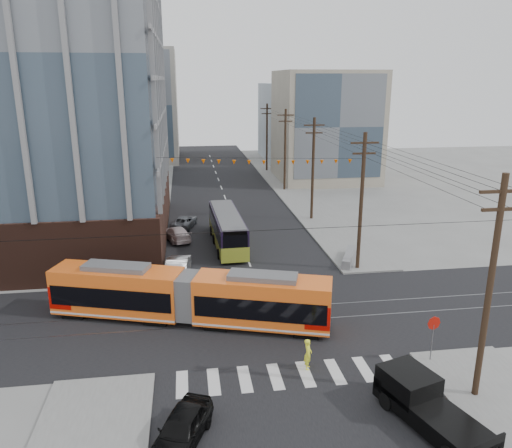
{
  "coord_description": "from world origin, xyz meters",
  "views": [
    {
      "loc": [
        -5.03,
        -25.21,
        14.86
      ],
      "look_at": [
        0.02,
        9.76,
        4.53
      ],
      "focal_mm": 35.0,
      "sensor_mm": 36.0,
      "label": 1
    }
  ],
  "objects_px": {
    "city_bus": "(227,229)",
    "black_sedan": "(182,429)",
    "pickup_truck": "(433,409)",
    "streetcar": "(189,297)"
  },
  "relations": [
    {
      "from": "city_bus",
      "to": "black_sedan",
      "type": "bearing_deg",
      "value": -101.24
    },
    {
      "from": "pickup_truck",
      "to": "black_sedan",
      "type": "relative_size",
      "value": 1.34
    },
    {
      "from": "pickup_truck",
      "to": "black_sedan",
      "type": "distance_m",
      "value": 10.93
    },
    {
      "from": "streetcar",
      "to": "black_sedan",
      "type": "relative_size",
      "value": 4.21
    },
    {
      "from": "streetcar",
      "to": "city_bus",
      "type": "distance_m",
      "value": 15.27
    },
    {
      "from": "city_bus",
      "to": "black_sedan",
      "type": "xyz_separation_m",
      "value": [
        -4.22,
        -25.9,
        -0.84
      ]
    },
    {
      "from": "streetcar",
      "to": "pickup_truck",
      "type": "bearing_deg",
      "value": -30.3
    },
    {
      "from": "city_bus",
      "to": "pickup_truck",
      "type": "relative_size",
      "value": 1.94
    },
    {
      "from": "streetcar",
      "to": "pickup_truck",
      "type": "xyz_separation_m",
      "value": [
        10.42,
        -11.7,
        -0.75
      ]
    },
    {
      "from": "streetcar",
      "to": "black_sedan",
      "type": "height_order",
      "value": "streetcar"
    }
  ]
}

